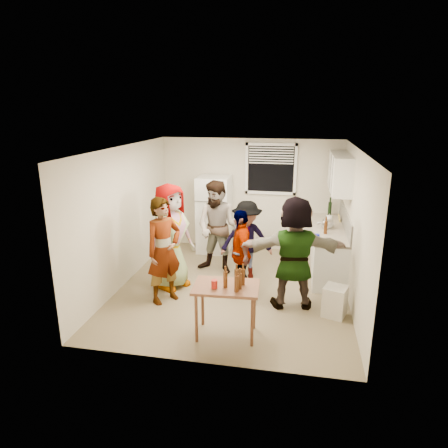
% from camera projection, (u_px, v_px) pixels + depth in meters
% --- Properties ---
extents(room, '(4.00, 4.50, 2.50)m').
position_uv_depth(room, '(233.00, 288.00, 7.23)').
color(room, beige).
rests_on(room, ground).
extents(window, '(1.12, 0.10, 1.06)m').
position_uv_depth(window, '(271.00, 169.00, 8.71)').
color(window, white).
rests_on(window, room).
extents(refrigerator, '(0.70, 0.70, 1.70)m').
position_uv_depth(refrigerator, '(214.00, 214.00, 8.89)').
color(refrigerator, white).
rests_on(refrigerator, ground).
extents(counter_lower, '(0.60, 2.20, 0.86)m').
position_uv_depth(counter_lower, '(328.00, 250.00, 7.88)').
color(counter_lower, white).
rests_on(counter_lower, ground).
extents(countertop, '(0.64, 2.22, 0.04)m').
position_uv_depth(countertop, '(329.00, 228.00, 7.75)').
color(countertop, '#BCAE9A').
rests_on(countertop, counter_lower).
extents(backsplash, '(0.03, 2.20, 0.36)m').
position_uv_depth(backsplash, '(345.00, 219.00, 7.65)').
color(backsplash, '#ABA79C').
rests_on(backsplash, countertop).
extents(upper_cabinets, '(0.34, 1.60, 0.70)m').
position_uv_depth(upper_cabinets, '(340.00, 172.00, 7.62)').
color(upper_cabinets, white).
rests_on(upper_cabinets, room).
extents(kettle, '(0.29, 0.25, 0.22)m').
position_uv_depth(kettle, '(327.00, 229.00, 7.67)').
color(kettle, silver).
rests_on(kettle, countertop).
extents(paper_towel, '(0.12, 0.12, 0.25)m').
position_uv_depth(paper_towel, '(328.00, 228.00, 7.70)').
color(paper_towel, white).
rests_on(paper_towel, countertop).
extents(wine_bottle, '(0.08, 0.08, 0.30)m').
position_uv_depth(wine_bottle, '(329.00, 216.00, 8.59)').
color(wine_bottle, black).
rests_on(wine_bottle, countertop).
extents(beer_bottle_counter, '(0.06, 0.06, 0.24)m').
position_uv_depth(beer_bottle_counter, '(325.00, 234.00, 7.36)').
color(beer_bottle_counter, '#47230C').
rests_on(beer_bottle_counter, countertop).
extents(blue_cup, '(0.08, 0.08, 0.11)m').
position_uv_depth(blue_cup, '(317.00, 240.00, 7.01)').
color(blue_cup, '#131CD0').
rests_on(blue_cup, countertop).
extents(picture_frame, '(0.02, 0.17, 0.14)m').
position_uv_depth(picture_frame, '(339.00, 218.00, 8.15)').
color(picture_frame, '#E3C14F').
rests_on(picture_frame, countertop).
extents(trash_bin, '(0.42, 0.42, 0.48)m').
position_uv_depth(trash_bin, '(335.00, 301.00, 6.20)').
color(trash_bin, beige).
rests_on(trash_bin, ground).
extents(serving_table, '(0.94, 0.66, 0.77)m').
position_uv_depth(serving_table, '(226.00, 334.00, 5.74)').
color(serving_table, brown).
rests_on(serving_table, ground).
extents(beer_bottle_table, '(0.06, 0.06, 0.22)m').
position_uv_depth(beer_bottle_table, '(240.00, 289.00, 5.44)').
color(beer_bottle_table, '#47230C').
rests_on(beer_bottle_table, serving_table).
extents(red_cup, '(0.09, 0.09, 0.12)m').
position_uv_depth(red_cup, '(214.00, 288.00, 5.46)').
color(red_cup, '#A41B13').
rests_on(red_cup, serving_table).
extents(guest_grey, '(2.11, 1.77, 0.60)m').
position_uv_depth(guest_grey, '(172.00, 286.00, 7.32)').
color(guest_grey, gray).
rests_on(guest_grey, ground).
extents(guest_stripe, '(1.82, 1.58, 0.43)m').
position_uv_depth(guest_stripe, '(166.00, 300.00, 6.77)').
color(guest_stripe, '#141933').
rests_on(guest_stripe, ground).
extents(guest_back_left, '(1.26, 1.97, 0.69)m').
position_uv_depth(guest_back_left, '(218.00, 271.00, 7.96)').
color(guest_back_left, brown).
rests_on(guest_back_left, ground).
extents(guest_back_right, '(1.26, 1.67, 0.56)m').
position_uv_depth(guest_back_right, '(246.00, 277.00, 7.69)').
color(guest_back_right, '#46464C').
rests_on(guest_back_right, ground).
extents(guest_black, '(1.72, 1.35, 0.37)m').
position_uv_depth(guest_black, '(240.00, 293.00, 7.03)').
color(guest_black, black).
rests_on(guest_black, ground).
extents(guest_orange, '(2.00, 2.11, 0.55)m').
position_uv_depth(guest_orange, '(292.00, 305.00, 6.59)').
color(guest_orange, '#E0775C').
rests_on(guest_orange, ground).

